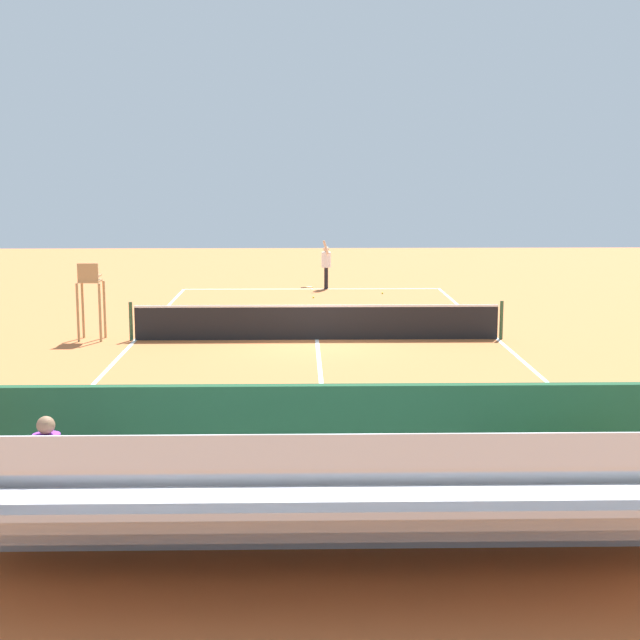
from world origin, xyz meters
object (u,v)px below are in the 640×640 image
courtside_bench (522,475)px  tennis_ball_far (313,297)px  tennis_racket (309,287)px  tennis_ball_near (382,293)px  tennis_net (317,322)px  umpire_chair (90,293)px  tennis_player (326,263)px  equipment_bag (395,506)px  bleacher_stand (341,505)px

courtside_bench → tennis_ball_far: size_ratio=27.27×
tennis_racket → tennis_ball_near: bearing=143.7°
tennis_net → tennis_racket: tennis_net is taller
umpire_chair → tennis_racket: bearing=-118.0°
tennis_player → equipment_bag: bearing=90.6°
courtside_bench → tennis_player: tennis_player is taller
umpire_chair → tennis_ball_near: size_ratio=32.42×
umpire_chair → tennis_ball_far: size_ratio=32.42×
tennis_net → equipment_bag: bearing=93.5°
umpire_chair → tennis_racket: size_ratio=3.89×
equipment_bag → tennis_ball_far: 21.80m
tennis_net → umpire_chair: umpire_chair is taller
courtside_bench → tennis_racket: bearing=-83.9°
bleacher_stand → courtside_bench: (-2.55, -2.07, -0.37)m
equipment_bag → tennis_net: bearing=-86.5°
equipment_bag → tennis_player: bearing=-89.4°
umpire_chair → tennis_racket: (-6.08, -11.43, -1.30)m
tennis_net → tennis_racket: bearing=-89.4°
umpire_chair → equipment_bag: size_ratio=2.38×
tennis_player → tennis_ball_near: 2.76m
bleacher_stand → equipment_bag: bleacher_stand is taller
bleacher_stand → tennis_player: size_ratio=4.70×
tennis_net → umpire_chair: size_ratio=4.81×
tennis_racket → tennis_net: bearing=90.6°
umpire_chair → equipment_bag: umpire_chair is taller
tennis_net → courtside_bench: 13.51m
tennis_ball_far → umpire_chair: bearing=53.1°
tennis_net → tennis_racket: (0.12, -11.51, -0.49)m
tennis_net → tennis_ball_far: size_ratio=156.06×
tennis_net → courtside_bench: tennis_net is taller
equipment_bag → tennis_ball_near: (-1.83, -22.88, -0.15)m
bleacher_stand → courtside_bench: 3.31m
bleacher_stand → tennis_player: bearing=-91.2°
bleacher_stand → tennis_player: 26.36m
bleacher_stand → tennis_ball_near: (-2.64, -24.83, -0.89)m
tennis_player → tennis_net: bearing=87.1°
tennis_net → courtside_bench: size_ratio=5.72×
tennis_net → tennis_player: 11.04m
tennis_net → tennis_ball_far: bearing=-90.2°
tennis_player → tennis_racket: 1.31m
bleacher_stand → tennis_ball_near: bleacher_stand is taller
tennis_ball_near → umpire_chair: bearing=46.8°
bleacher_stand → tennis_ball_far: bearing=-90.1°
tennis_racket → tennis_ball_near: tennis_ball_near is taller
tennis_ball_far → tennis_racket: bearing=-87.4°
tennis_racket → umpire_chair: bearing=62.0°
equipment_bag → tennis_ball_far: equipment_bag is taller
courtside_bench → tennis_ball_near: bearing=-90.2°
tennis_player → tennis_ball_near: (-2.08, 1.53, -0.98)m
bleacher_stand → tennis_net: bearing=-90.0°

